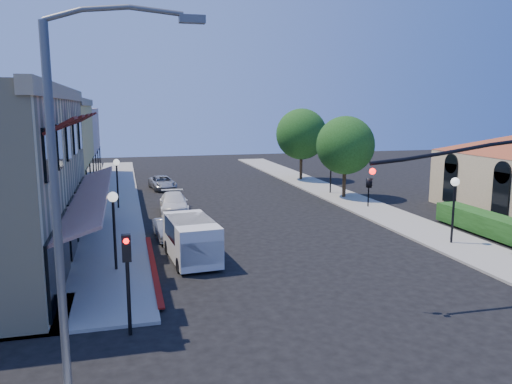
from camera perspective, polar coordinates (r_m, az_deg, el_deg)
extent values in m
plane|color=black|center=(17.55, 14.01, -14.69)|extent=(120.00, 120.00, 0.00)
cube|color=#99968B|center=(41.54, -15.73, -0.50)|extent=(3.50, 50.00, 0.12)
cube|color=#99968B|center=(44.76, 7.26, 0.50)|extent=(3.50, 50.00, 0.12)
cube|color=maroon|center=(23.08, -11.65, -8.58)|extent=(0.25, 10.00, 0.06)
cube|color=tan|center=(25.07, -21.42, 10.51)|extent=(0.50, 18.20, 0.60)
cube|color=#561416|center=(25.31, -18.39, -0.14)|extent=(1.75, 17.00, 0.67)
cube|color=#521510|center=(18.04, -21.40, 7.10)|extent=(1.02, 1.50, 0.60)
cube|color=#521510|center=(21.42, -20.40, 7.47)|extent=(1.02, 1.50, 0.60)
cube|color=#521510|center=(24.81, -19.67, 7.73)|extent=(1.02, 1.50, 0.60)
cube|color=#521510|center=(28.20, -19.11, 7.94)|extent=(1.02, 1.50, 0.60)
cube|color=#521510|center=(31.59, -18.68, 8.09)|extent=(1.02, 1.50, 0.60)
cube|color=black|center=(18.46, -22.17, -8.58)|extent=(0.12, 2.60, 2.60)
cube|color=black|center=(21.70, -21.07, -5.82)|extent=(0.12, 2.60, 2.60)
cube|color=black|center=(24.98, -20.26, -3.77)|extent=(0.12, 2.60, 2.60)
cube|color=black|center=(28.29, -19.64, -2.21)|extent=(0.12, 2.60, 2.60)
cube|color=black|center=(31.61, -19.15, -0.97)|extent=(0.12, 2.60, 2.60)
cube|color=#D1BD5E|center=(40.77, -25.54, 4.03)|extent=(10.00, 12.00, 7.60)
cube|color=beige|center=(52.59, -23.15, 4.94)|extent=(10.00, 12.00, 7.00)
cube|color=black|center=(34.29, 26.19, -0.29)|extent=(0.12, 1.40, 2.80)
cube|color=black|center=(38.15, 21.30, 0.96)|extent=(0.12, 1.40, 2.80)
cube|color=#194112|center=(31.02, 25.10, -4.58)|extent=(1.40, 8.00, 1.10)
cylinder|color=#2F2112|center=(40.10, 10.03, 0.79)|extent=(0.28, 0.28, 2.10)
sphere|color=#194112|center=(39.74, 10.17, 5.28)|extent=(4.56, 4.56, 4.56)
cylinder|color=#2F2112|center=(49.24, 5.16, 2.65)|extent=(0.28, 0.28, 2.27)
sphere|color=#194112|center=(48.94, 5.22, 6.61)|extent=(4.94, 4.94, 4.94)
cylinder|color=black|center=(19.62, 23.14, 4.36)|extent=(7.80, 0.14, 0.14)
imported|color=black|center=(17.61, 12.86, 1.42)|extent=(0.20, 0.16, 1.00)
sphere|color=#FF0C0C|center=(17.41, 13.17, 2.31)|extent=(0.22, 0.22, 0.22)
cylinder|color=black|center=(16.43, -14.38, -10.78)|extent=(0.12, 0.12, 3.00)
cube|color=black|center=(15.85, -14.59, -6.22)|extent=(0.28, 0.22, 0.85)
sphere|color=#FF0C0C|center=(15.67, -14.62, -5.46)|extent=(0.18, 0.18, 0.18)
cylinder|color=#595B5E|center=(12.31, -21.79, -3.50)|extent=(0.20, 0.20, 9.00)
cylinder|color=#595B5E|center=(12.10, -15.81, 19.28)|extent=(3.00, 0.12, 0.12)
cube|color=#595B5E|center=(12.19, -7.32, 19.00)|extent=(0.60, 0.25, 0.18)
cylinder|color=black|center=(22.62, -15.85, -4.91)|extent=(0.12, 0.12, 3.20)
sphere|color=white|center=(22.26, -16.06, -0.54)|extent=(0.44, 0.44, 0.44)
cylinder|color=black|center=(36.35, -15.54, 0.55)|extent=(0.12, 0.12, 3.20)
sphere|color=white|center=(36.13, -15.67, 3.29)|extent=(0.44, 0.44, 0.44)
cylinder|color=black|center=(27.96, 21.59, -2.46)|extent=(0.12, 0.12, 3.20)
sphere|color=white|center=(27.66, 21.82, 1.09)|extent=(0.44, 0.44, 0.44)
cylinder|color=black|center=(41.70, 8.53, 1.94)|extent=(0.12, 0.12, 3.20)
sphere|color=white|center=(41.50, 8.59, 4.33)|extent=(0.44, 0.44, 0.44)
cube|color=silver|center=(23.65, -7.39, -5.32)|extent=(2.29, 4.60, 1.82)
cube|color=silver|center=(21.87, -6.31, -6.82)|extent=(1.92, 0.76, 1.01)
cube|color=black|center=(22.07, -6.55, -5.31)|extent=(1.73, 0.24, 0.91)
cube|color=black|center=(23.83, -7.57, -4.08)|extent=(2.16, 2.79, 0.91)
cylinder|color=black|center=(22.27, -8.70, -8.27)|extent=(0.31, 0.69, 0.67)
cylinder|color=black|center=(25.14, -10.03, -6.21)|extent=(0.31, 0.69, 0.67)
cylinder|color=black|center=(22.63, -4.38, -7.88)|extent=(0.31, 0.69, 0.67)
cylinder|color=black|center=(25.46, -6.18, -5.91)|extent=(0.31, 0.69, 0.67)
imported|color=black|center=(26.07, -7.47, -5.02)|extent=(1.50, 3.43, 1.15)
imported|color=#97999C|center=(27.80, -10.15, -4.22)|extent=(1.37, 3.36, 1.08)
imported|color=white|center=(34.68, -9.38, -1.23)|extent=(2.07, 4.62, 1.32)
imported|color=#A2A4A7|center=(44.57, -10.64, 1.06)|extent=(2.43, 4.41, 1.17)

